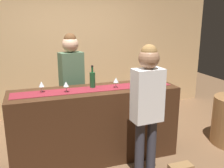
{
  "coord_description": "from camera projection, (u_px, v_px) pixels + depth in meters",
  "views": [
    {
      "loc": [
        -0.79,
        -3.07,
        1.89
      ],
      "look_at": [
        0.24,
        0.0,
        1.05
      ],
      "focal_mm": 40.24,
      "sensor_mm": 36.0,
      "label": 1
    }
  ],
  "objects": [
    {
      "name": "wine_glass_near_customer",
      "position": [
        41.0,
        85.0,
        3.1
      ],
      "size": [
        0.07,
        0.07,
        0.14
      ],
      "color": "silver",
      "rests_on": "bar_counter"
    },
    {
      "name": "bartender",
      "position": [
        72.0,
        77.0,
        3.75
      ],
      "size": [
        0.37,
        0.27,
        1.69
      ],
      "rotation": [
        0.0,
        0.0,
        3.35
      ],
      "color": "#26262B",
      "rests_on": "ground"
    },
    {
      "name": "ground_plane",
      "position": [
        96.0,
        157.0,
        3.54
      ],
      "size": [
        10.0,
        10.0,
        0.0
      ],
      "primitive_type": "plane",
      "color": "brown"
    },
    {
      "name": "bar_counter",
      "position": [
        96.0,
        124.0,
        3.42
      ],
      "size": [
        2.21,
        0.6,
        1.0
      ],
      "primitive_type": "cube",
      "color": "#3D2314",
      "rests_on": "ground"
    },
    {
      "name": "wine_glass_mid_counter",
      "position": [
        66.0,
        84.0,
        3.11
      ],
      "size": [
        0.07,
        0.07,
        0.14
      ],
      "color": "silver",
      "rests_on": "bar_counter"
    },
    {
      "name": "back_wall",
      "position": [
        70.0,
        42.0,
        4.92
      ],
      "size": [
        6.0,
        0.12,
        2.9
      ],
      "primitive_type": "cube",
      "color": "tan",
      "rests_on": "ground"
    },
    {
      "name": "customer_sipping",
      "position": [
        147.0,
        101.0,
        2.81
      ],
      "size": [
        0.35,
        0.23,
        1.63
      ],
      "rotation": [
        0.0,
        0.0,
        0.08
      ],
      "color": "#33333D",
      "rests_on": "ground"
    },
    {
      "name": "counter_runner_cloth",
      "position": [
        95.0,
        89.0,
        3.29
      ],
      "size": [
        2.1,
        0.28,
        0.01
      ],
      "primitive_type": "cube",
      "color": "maroon",
      "rests_on": "bar_counter"
    },
    {
      "name": "wine_bottle_amber",
      "position": [
        149.0,
        75.0,
        3.58
      ],
      "size": [
        0.07,
        0.07,
        0.3
      ],
      "color": "brown",
      "rests_on": "bar_counter"
    },
    {
      "name": "wine_glass_far_end",
      "position": [
        116.0,
        80.0,
        3.31
      ],
      "size": [
        0.07,
        0.07,
        0.14
      ],
      "color": "silver",
      "rests_on": "bar_counter"
    },
    {
      "name": "wine_bottle_green",
      "position": [
        92.0,
        79.0,
        3.33
      ],
      "size": [
        0.07,
        0.07,
        0.3
      ],
      "color": "#194723",
      "rests_on": "bar_counter"
    }
  ]
}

